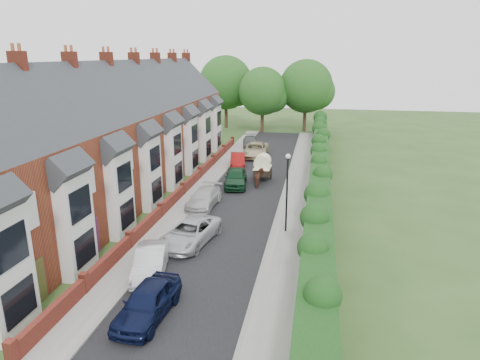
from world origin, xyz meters
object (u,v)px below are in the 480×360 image
object	(u,v)px
car_green	(236,178)
car_grey	(250,142)
car_beige	(256,150)
car_white	(204,198)
horse_cart	(263,165)
car_silver_b	(190,232)
car_silver_a	(151,261)
car_red	(238,160)
car_navy	(148,302)
horse	(259,178)
lamppost	(287,183)

from	to	relation	value
car_green	car_grey	distance (m)	16.21
car_beige	car_grey	xyz separation A→B (m)	(-1.37, 4.78, -0.11)
car_white	horse_cart	size ratio (longest dim) A/B	1.34
car_white	car_grey	distance (m)	21.58
car_white	car_grey	xyz separation A→B (m)	(0.00, 21.58, 0.00)
car_white	car_grey	bearing A→B (deg)	93.42
car_beige	car_grey	bearing A→B (deg)	103.57
car_silver_b	car_silver_a	bearing A→B (deg)	-92.83
car_red	car_beige	distance (m)	4.70
car_silver_b	car_green	xyz separation A→B (m)	(0.44, 11.85, 0.08)
horse_cart	car_grey	bearing A→B (deg)	103.53
car_red	car_silver_b	bearing A→B (deg)	-98.30
car_navy	horse_cart	xyz separation A→B (m)	(2.05, 21.62, 0.65)
car_green	horse_cart	world-z (taller)	horse_cart
car_grey	horse	xyz separation A→B (m)	(3.36, -15.91, 0.10)
car_silver_a	car_beige	size ratio (longest dim) A/B	0.77
car_red	horse	distance (m)	7.29
car_silver_a	car_red	distance (m)	22.64
car_silver_b	car_beige	bearing A→B (deg)	98.85
car_navy	horse_cart	size ratio (longest dim) A/B	1.29
car_grey	horse_cart	xyz separation A→B (m)	(3.36, -13.98, 0.73)
car_navy	car_white	xyz separation A→B (m)	(-1.31, 14.02, -0.08)
car_grey	car_silver_a	bearing A→B (deg)	-100.54
car_silver_b	car_white	bearing A→B (deg)	108.03
car_silver_a	car_red	bearing A→B (deg)	75.80
car_navy	car_grey	bearing A→B (deg)	96.01
car_silver_b	car_green	size ratio (longest dim) A/B	1.09
car_silver_a	lamppost	bearing A→B (deg)	32.12
lamppost	car_red	distance (m)	17.41
car_silver_a	car_silver_b	xyz separation A→B (m)	(0.91, 3.98, -0.01)
horse	car_green	bearing A→B (deg)	3.03
car_silver_b	car_red	distance (m)	18.67
lamppost	horse_cart	distance (m)	11.97
car_grey	car_white	bearing A→B (deg)	-100.54
car_beige	car_grey	distance (m)	4.98
car_grey	car_silver_b	bearing A→B (deg)	-98.69
car_grey	car_red	bearing A→B (deg)	-99.23
car_navy	horse_cart	distance (m)	21.73
car_beige	horse	size ratio (longest dim) A/B	3.07
car_green	horse	xyz separation A→B (m)	(2.02, 0.25, -0.02)
car_navy	horse	size ratio (longest dim) A/B	2.42
car_navy	car_beige	world-z (taller)	car_beige
lamppost	car_navy	bearing A→B (deg)	-116.50
car_silver_b	car_beige	size ratio (longest dim) A/B	0.91
car_red	horse_cart	bearing A→B (deg)	-66.24
car_silver_a	horse	world-z (taller)	horse
lamppost	car_silver_a	bearing A→B (deg)	-134.22
car_silver_b	car_green	distance (m)	11.85
lamppost	car_green	distance (m)	10.83
car_silver_b	car_grey	size ratio (longest dim) A/B	1.11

